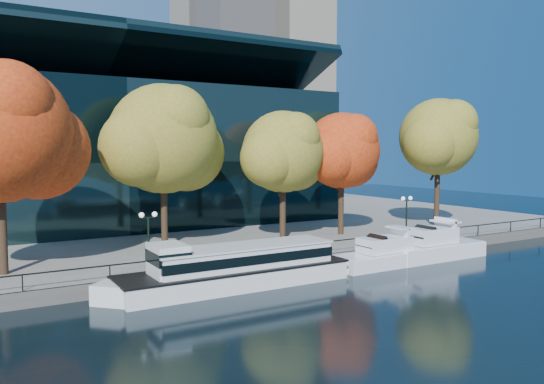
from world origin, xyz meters
TOP-DOWN VIEW (x-y plane):
  - ground at (0.00, 0.00)m, footprint 160.00×160.00m
  - promenade at (0.00, 36.38)m, footprint 90.00×67.08m
  - railing at (0.00, 3.25)m, footprint 88.20×0.08m
  - convention_building at (-4.00, 31.79)m, footprint 50.00×24.57m
  - office_tower at (28.00, 55.00)m, footprint 22.50×22.50m
  - tour_boat at (-2.55, 1.23)m, footprint 17.56×3.92m
  - cruiser_near at (10.82, 0.86)m, footprint 10.51×2.71m
  - cruiser_far at (16.16, 0.91)m, footprint 10.47×2.90m
  - tree_1 at (-15.42, 8.46)m, footprint 11.58×9.49m
  - tree_2 at (-2.85, 12.84)m, footprint 11.48×9.42m
  - tree_3 at (7.38, 10.34)m, footprint 9.18×7.53m
  - tree_4 at (14.16, 10.49)m, footprint 9.18×7.53m
  - tree_5 at (25.95, 9.11)m, footprint 10.13×8.30m
  - lamp_1 at (-7.09, 4.50)m, footprint 1.26×0.36m
  - lamp_2 at (16.73, 4.50)m, footprint 1.26×0.36m

SIDE VIEW (x-z plane):
  - ground at x=0.00m, z-range 0.00..0.00m
  - promenade at x=0.00m, z-range 0.00..1.00m
  - cruiser_near at x=10.82m, z-range -0.58..2.47m
  - cruiser_far at x=16.16m, z-range -0.62..2.80m
  - tour_boat at x=-2.55m, z-range -0.25..3.08m
  - railing at x=0.00m, z-range 1.44..2.43m
  - lamp_1 at x=-7.09m, z-range 1.97..6.00m
  - lamp_2 at x=16.73m, z-range 1.97..6.00m
  - convention_building at x=-4.00m, z-range -2.21..19.22m
  - tree_3 at x=7.38m, z-range 3.02..14.72m
  - tree_4 at x=14.16m, z-range 3.06..14.87m
  - tree_2 at x=-2.85m, z-range 3.06..16.77m
  - tree_1 at x=-15.42m, z-range 3.16..17.15m
  - tree_5 at x=25.95m, z-range 3.58..17.20m
  - office_tower at x=28.00m, z-range 0.07..65.97m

